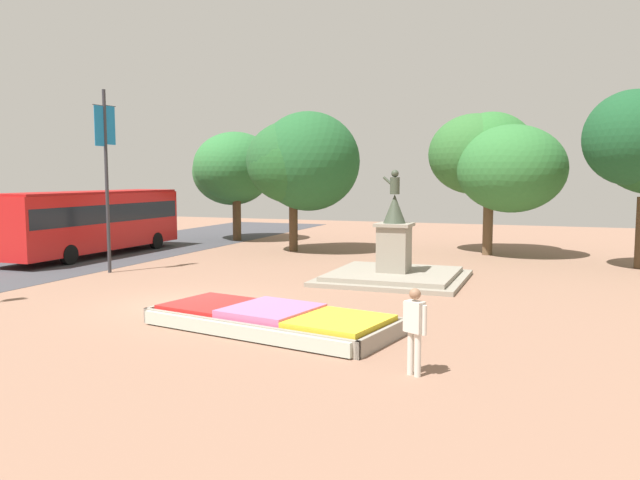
% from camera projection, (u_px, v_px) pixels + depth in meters
% --- Properties ---
extents(ground_plane, '(73.25, 73.25, 0.00)m').
position_uv_depth(ground_plane, '(191.00, 305.00, 19.06)').
color(ground_plane, '#8C6651').
extents(flower_planter, '(6.92, 3.92, 0.57)m').
position_uv_depth(flower_planter, '(271.00, 320.00, 16.04)').
color(flower_planter, '#38281C').
rests_on(flower_planter, ground_plane).
extents(statue_monument, '(5.26, 5.26, 4.18)m').
position_uv_depth(statue_monument, '(394.00, 265.00, 23.62)').
color(statue_monument, gray).
rests_on(statue_monument, ground_plane).
extents(banner_pole, '(0.14, 1.30, 7.39)m').
position_uv_depth(banner_pole, '(106.00, 172.00, 25.15)').
color(banner_pole, '#2D2D33').
rests_on(banner_pole, ground_plane).
extents(city_bus, '(2.64, 10.94, 3.20)m').
position_uv_depth(city_bus, '(93.00, 219.00, 30.86)').
color(city_bus, red).
rests_on(city_bus, ground_plane).
extents(pedestrian_near_planter, '(0.52, 0.37, 1.75)m').
position_uv_depth(pedestrian_near_planter, '(415.00, 325.00, 12.21)').
color(pedestrian_near_planter, beige).
rests_on(pedestrian_near_planter, ground_plane).
extents(park_tree_far_left, '(5.82, 5.67, 7.27)m').
position_uv_depth(park_tree_far_left, '(301.00, 162.00, 32.13)').
color(park_tree_far_left, '#4C3823').
rests_on(park_tree_far_left, ground_plane).
extents(park_tree_far_right, '(6.89, 6.35, 7.21)m').
position_uv_depth(park_tree_far_right, '(493.00, 160.00, 31.30)').
color(park_tree_far_right, brown).
rests_on(park_tree_far_right, ground_plane).
extents(park_tree_mid_canopy, '(5.54, 5.92, 6.64)m').
position_uv_depth(park_tree_mid_canopy, '(234.00, 169.00, 38.48)').
color(park_tree_mid_canopy, '#4C3823').
rests_on(park_tree_mid_canopy, ground_plane).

